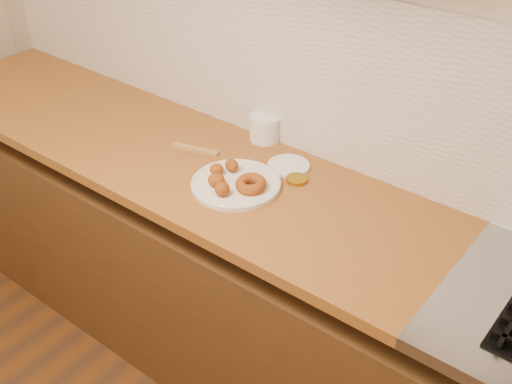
# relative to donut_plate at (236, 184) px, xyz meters

# --- Properties ---
(wall_back) EXTENTS (4.00, 0.02, 2.70)m
(wall_back) POSITION_rel_donut_plate_xyz_m (0.24, 0.35, 0.44)
(wall_back) COLOR beige
(wall_back) RESTS_ON ground
(base_cabinet) EXTENTS (3.60, 0.60, 0.77)m
(base_cabinet) POSITION_rel_donut_plate_xyz_m (0.24, 0.04, -0.52)
(base_cabinet) COLOR #4E2D12
(base_cabinet) RESTS_ON floor
(butcher_block) EXTENTS (2.30, 0.62, 0.04)m
(butcher_block) POSITION_rel_donut_plate_xyz_m (-0.41, 0.04, -0.03)
(butcher_block) COLOR #955626
(butcher_block) RESTS_ON base_cabinet
(backsplash) EXTENTS (3.60, 0.02, 0.60)m
(backsplash) POSITION_rel_donut_plate_xyz_m (0.24, 0.34, 0.29)
(backsplash) COLOR beige
(backsplash) RESTS_ON wall_back
(donut_plate) EXTENTS (0.30, 0.30, 0.02)m
(donut_plate) POSITION_rel_donut_plate_xyz_m (0.00, 0.00, 0.00)
(donut_plate) COLOR silver
(donut_plate) RESTS_ON butcher_block
(ring_donut) EXTENTS (0.13, 0.13, 0.05)m
(ring_donut) POSITION_rel_donut_plate_xyz_m (0.06, 0.00, 0.03)
(ring_donut) COLOR #9B410F
(ring_donut) RESTS_ON donut_plate
(fried_dough_chunks) EXTENTS (0.15, 0.19, 0.05)m
(fried_dough_chunks) POSITION_rel_donut_plate_xyz_m (-0.04, -0.03, 0.03)
(fried_dough_chunks) COLOR #9B410F
(fried_dough_chunks) RESTS_ON donut_plate
(plastic_tub) EXTENTS (0.13, 0.13, 0.10)m
(plastic_tub) POSITION_rel_donut_plate_xyz_m (-0.12, 0.31, 0.04)
(plastic_tub) COLOR white
(plastic_tub) RESTS_ON butcher_block
(tub_lid) EXTENTS (0.16, 0.16, 0.01)m
(tub_lid) POSITION_rel_donut_plate_xyz_m (0.06, 0.21, -0.00)
(tub_lid) COLOR silver
(tub_lid) RESTS_ON butcher_block
(brass_jar_lid) EXTENTS (0.09, 0.09, 0.01)m
(brass_jar_lid) POSITION_rel_donut_plate_xyz_m (0.14, 0.15, -0.00)
(brass_jar_lid) COLOR #A68016
(brass_jar_lid) RESTS_ON butcher_block
(wooden_utensil) EXTENTS (0.18, 0.07, 0.01)m
(wooden_utensil) POSITION_rel_donut_plate_xyz_m (-0.26, 0.09, -0.00)
(wooden_utensil) COLOR olive
(wooden_utensil) RESTS_ON butcher_block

